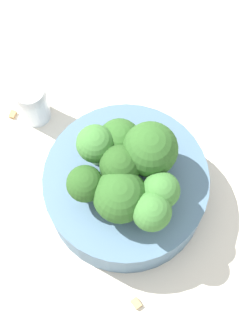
# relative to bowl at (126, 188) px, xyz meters

# --- Properties ---
(ground_plane) EXTENTS (3.00, 3.00, 0.00)m
(ground_plane) POSITION_rel_bowl_xyz_m (0.00, 0.00, -0.03)
(ground_plane) COLOR beige
(bowl) EXTENTS (0.16, 0.16, 0.05)m
(bowl) POSITION_rel_bowl_xyz_m (0.00, 0.00, 0.00)
(bowl) COLOR slate
(bowl) RESTS_ON ground_plane
(broccoli_floret_0) EXTENTS (0.03, 0.03, 0.05)m
(broccoli_floret_0) POSITION_rel_bowl_xyz_m (-0.03, -0.02, 0.06)
(broccoli_floret_0) COLOR #84AD66
(broccoli_floret_0) RESTS_ON bowl
(broccoli_floret_1) EXTENTS (0.05, 0.05, 0.05)m
(broccoli_floret_1) POSITION_rel_bowl_xyz_m (-0.00, -0.03, 0.05)
(broccoli_floret_1) COLOR #84AD66
(broccoli_floret_1) RESTS_ON bowl
(broccoli_floret_2) EXTENTS (0.03, 0.03, 0.05)m
(broccoli_floret_2) POSITION_rel_bowl_xyz_m (0.03, -0.01, 0.06)
(broccoli_floret_2) COLOR #84AD66
(broccoli_floret_2) RESTS_ON bowl
(broccoli_floret_3) EXTENTS (0.05, 0.05, 0.06)m
(broccoli_floret_3) POSITION_rel_bowl_xyz_m (0.02, 0.02, 0.06)
(broccoli_floret_3) COLOR #7A9E5B
(broccoli_floret_3) RESTS_ON bowl
(broccoli_floret_4) EXTENTS (0.04, 0.04, 0.05)m
(broccoli_floret_4) POSITION_rel_bowl_xyz_m (-0.01, 0.00, 0.06)
(broccoli_floret_4) COLOR #84AD66
(broccoli_floret_4) RESTS_ON bowl
(broccoli_floret_5) EXTENTS (0.04, 0.04, 0.05)m
(broccoli_floret_5) POSITION_rel_bowl_xyz_m (0.03, -0.04, 0.06)
(broccoli_floret_5) COLOR #84AD66
(broccoli_floret_5) RESTS_ON bowl
(broccoli_floret_6) EXTENTS (0.04, 0.04, 0.05)m
(broccoli_floret_6) POSITION_rel_bowl_xyz_m (-0.01, 0.03, 0.05)
(broccoli_floret_6) COLOR #7A9E5B
(broccoli_floret_6) RESTS_ON bowl
(broccoli_floret_7) EXTENTS (0.04, 0.04, 0.05)m
(broccoli_floret_7) POSITION_rel_bowl_xyz_m (-0.03, 0.02, 0.06)
(broccoli_floret_7) COLOR #84AD66
(broccoli_floret_7) RESTS_ON bowl
(pepper_shaker) EXTENTS (0.03, 0.03, 0.06)m
(pepper_shaker) POSITION_rel_bowl_xyz_m (-0.11, 0.07, 0.00)
(pepper_shaker) COLOR silver
(pepper_shaker) RESTS_ON ground_plane
(almond_crumb_0) EXTENTS (0.01, 0.01, 0.01)m
(almond_crumb_0) POSITION_rel_bowl_xyz_m (0.03, -0.10, -0.02)
(almond_crumb_0) COLOR tan
(almond_crumb_0) RESTS_ON ground_plane
(almond_crumb_1) EXTENTS (0.01, 0.01, 0.01)m
(almond_crumb_1) POSITION_rel_bowl_xyz_m (-0.14, 0.07, -0.02)
(almond_crumb_1) COLOR #AD7F4C
(almond_crumb_1) RESTS_ON ground_plane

